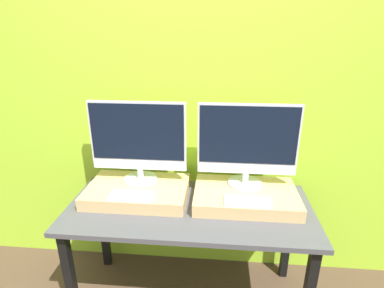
{
  "coord_description": "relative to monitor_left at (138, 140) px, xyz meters",
  "views": [
    {
      "loc": [
        0.15,
        -1.22,
        1.71
      ],
      "look_at": [
        0.0,
        0.49,
        1.06
      ],
      "focal_mm": 28.0,
      "sensor_mm": 36.0,
      "label": 1
    }
  ],
  "objects": [
    {
      "name": "wall_back",
      "position": [
        0.34,
        0.23,
        0.22
      ],
      "size": [
        8.0,
        0.04,
        2.6
      ],
      "color": "#9ED12D",
      "rests_on": "ground_plane"
    },
    {
      "name": "workbench",
      "position": [
        0.34,
        -0.17,
        -0.44
      ],
      "size": [
        1.47,
        0.65,
        0.72
      ],
      "color": "#47474C",
      "rests_on": "ground_plane"
    },
    {
      "name": "wooden_riser_left",
      "position": [
        0.0,
        -0.08,
        -0.31
      ],
      "size": [
        0.62,
        0.41,
        0.08
      ],
      "color": "tan",
      "rests_on": "workbench"
    },
    {
      "name": "monitor_left",
      "position": [
        0.0,
        0.0,
        0.0
      ],
      "size": [
        0.6,
        0.22,
        0.52
      ],
      "color": "silver",
      "rests_on": "wooden_riser_left"
    },
    {
      "name": "keyboard_left",
      "position": [
        0.0,
        -0.22,
        -0.27
      ],
      "size": [
        0.26,
        0.11,
        0.01
      ],
      "color": "silver",
      "rests_on": "wooden_riser_left"
    },
    {
      "name": "wooden_riser_right",
      "position": [
        0.67,
        -0.08,
        -0.31
      ],
      "size": [
        0.62,
        0.41,
        0.08
      ],
      "color": "tan",
      "rests_on": "workbench"
    },
    {
      "name": "monitor_right",
      "position": [
        0.67,
        0.0,
        0.0
      ],
      "size": [
        0.6,
        0.22,
        0.52
      ],
      "color": "silver",
      "rests_on": "wooden_riser_right"
    },
    {
      "name": "keyboard_right",
      "position": [
        0.67,
        -0.22,
        -0.27
      ],
      "size": [
        0.26,
        0.11,
        0.01
      ],
      "color": "silver",
      "rests_on": "wooden_riser_right"
    }
  ]
}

